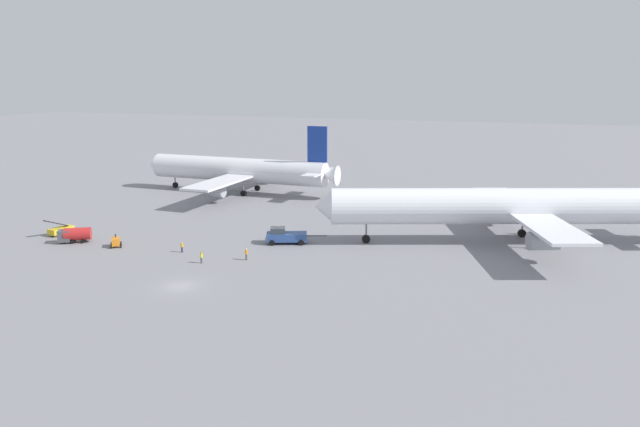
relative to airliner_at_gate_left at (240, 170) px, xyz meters
name	(u,v)px	position (x,y,z in m)	size (l,w,h in m)	color
ground_plane	(180,286)	(21.48, -58.05, -5.10)	(600.00, 600.00, 0.00)	gray
airliner_at_gate_left	(240,170)	(0.00, 0.00, 0.00)	(47.47, 43.31, 15.49)	silver
airliner_being_pushed	(511,207)	(59.19, -23.27, 0.76)	(58.43, 38.36, 17.53)	white
pushback_tug	(285,236)	(26.18, -35.46, -3.88)	(9.32, 4.74, 2.89)	#2D4C8C
gse_belt_loader_portside	(61,230)	(-11.06, -43.13, -4.27)	(2.43, 5.05, 3.02)	gold
gse_fuel_bowser_stubby	(74,234)	(-5.35, -46.32, -3.77)	(5.17, 4.11, 2.40)	red
gse_gpu_cart_small	(116,242)	(2.37, -46.12, -4.31)	(2.55, 2.64, 1.90)	orange
ground_crew_marshaller_foreground	(182,247)	(13.55, -45.18, -4.28)	(0.36, 0.36, 1.59)	#2D3351
ground_crew_ramp_agent_by_cones	(246,254)	(24.35, -45.42, -4.19)	(0.43, 0.40, 1.74)	#4C4C51
ground_crew_wing_walker_right	(201,257)	(19.08, -48.91, -4.23)	(0.36, 0.48, 1.67)	#4C4C51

